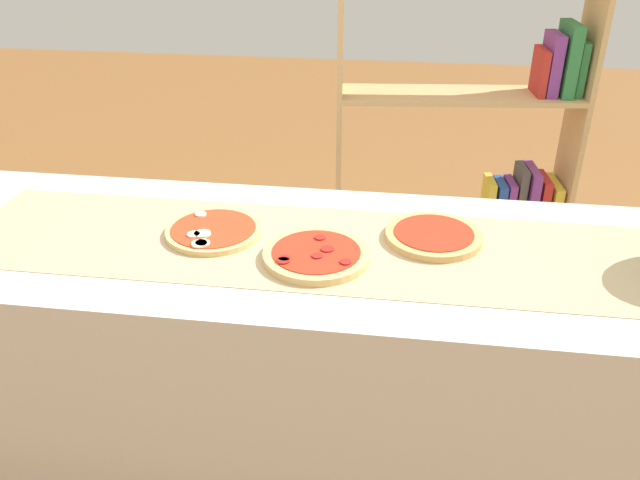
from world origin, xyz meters
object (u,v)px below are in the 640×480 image
pizza_mozzarella_0 (213,231)px  bookshelf (481,176)px  pizza_pepperoni_1 (316,255)px  pizza_plain_2 (434,236)px

pizza_mozzarella_0 → bookshelf: bookshelf is taller
pizza_pepperoni_1 → pizza_plain_2: size_ratio=1.06×
pizza_mozzarella_0 → pizza_pepperoni_1: size_ratio=0.95×
pizza_pepperoni_1 → bookshelf: bookshelf is taller
pizza_mozzarella_0 → pizza_pepperoni_1: (0.31, -0.10, 0.00)m
pizza_pepperoni_1 → pizza_plain_2: 0.34m
pizza_mozzarella_0 → pizza_pepperoni_1: pizza_pepperoni_1 is taller
pizza_pepperoni_1 → pizza_plain_2: (0.30, 0.15, -0.00)m
pizza_plain_2 → pizza_pepperoni_1: bearing=-153.9°
pizza_pepperoni_1 → bookshelf: 1.16m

